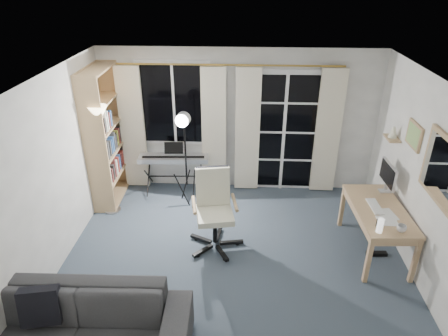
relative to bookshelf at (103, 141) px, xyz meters
The scene contains 17 objects.
floor 2.79m from the bookshelf, 34.73° to the right, with size 4.50×4.00×0.02m, color #374350.
window 1.27m from the bookshelf, 24.77° to the left, with size 1.20×0.08×1.40m.
french_door 2.92m from the bookshelf, ahead, with size 1.32×0.09×2.11m.
curtains 2.03m from the bookshelf, 11.50° to the left, with size 3.60×0.07×2.13m.
bookshelf is the anchor object (origin of this frame).
torchiere_lamp 0.57m from the bookshelf, 69.67° to the right, with size 0.30×0.30×1.74m.
keyboard_piano 1.16m from the bookshelf, 11.78° to the left, with size 1.16×0.60×0.83m.
studio_light 1.36m from the bookshelf, ahead, with size 0.32×0.32×1.62m.
office_chair 2.18m from the bookshelf, 31.13° to the right, with size 0.76×0.76×1.11m.
desk 4.21m from the bookshelf, 16.79° to the right, with size 0.70×1.31×0.68m.
monitor 4.27m from the bookshelf, 10.24° to the right, with size 0.17×0.49×0.43m.
desk_clutter 4.24m from the bookshelf, 19.87° to the right, with size 0.38×0.79×0.87m.
mug 4.46m from the bookshelf, 22.59° to the right, with size 0.11×0.09×0.11m, color silver.
wall_mirror 4.75m from the bookshelf, 22.77° to the right, with size 0.04×0.94×0.74m.
framed_print 4.49m from the bookshelf, 11.99° to the right, with size 0.03×0.42×0.32m.
wall_shelf 4.33m from the bookshelf, ahead, with size 0.16×0.30×0.18m.
sofa 3.14m from the bookshelf, 78.96° to the right, with size 2.29×0.71×0.89m.
Camera 1 is at (0.09, -4.21, 3.51)m, focal length 32.00 mm.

